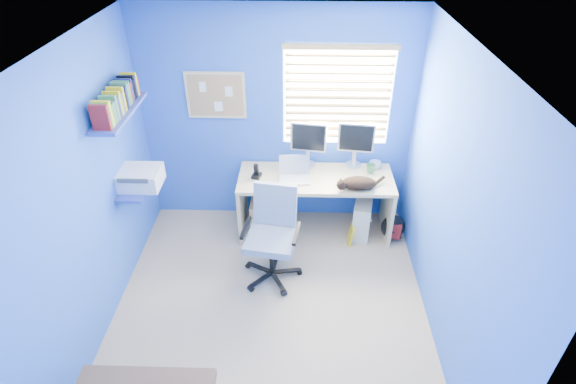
{
  "coord_description": "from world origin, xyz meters",
  "views": [
    {
      "loc": [
        0.25,
        -2.94,
        3.4
      ],
      "look_at": [
        0.15,
        0.65,
        0.95
      ],
      "focal_mm": 28.0,
      "sensor_mm": 36.0,
      "label": 1
    }
  ],
  "objects_px": {
    "desk": "(315,204)",
    "laptop": "(294,171)",
    "cat": "(359,183)",
    "office_chair": "(272,246)",
    "tower_pc": "(362,217)"
  },
  "relations": [
    {
      "from": "laptop",
      "to": "office_chair",
      "type": "distance_m",
      "value": 0.86
    },
    {
      "from": "desk",
      "to": "cat",
      "type": "xyz_separation_m",
      "value": [
        0.45,
        -0.21,
        0.44
      ]
    },
    {
      "from": "desk",
      "to": "office_chair",
      "type": "height_order",
      "value": "office_chair"
    },
    {
      "from": "desk",
      "to": "cat",
      "type": "height_order",
      "value": "cat"
    },
    {
      "from": "tower_pc",
      "to": "laptop",
      "type": "bearing_deg",
      "value": -166.92
    },
    {
      "from": "desk",
      "to": "laptop",
      "type": "height_order",
      "value": "laptop"
    },
    {
      "from": "laptop",
      "to": "office_chair",
      "type": "xyz_separation_m",
      "value": [
        -0.21,
        -0.69,
        -0.48
      ]
    },
    {
      "from": "desk",
      "to": "tower_pc",
      "type": "distance_m",
      "value": 0.58
    },
    {
      "from": "office_chair",
      "to": "cat",
      "type": "bearing_deg",
      "value": 30.94
    },
    {
      "from": "cat",
      "to": "tower_pc",
      "type": "bearing_deg",
      "value": 41.81
    },
    {
      "from": "cat",
      "to": "tower_pc",
      "type": "height_order",
      "value": "cat"
    },
    {
      "from": "cat",
      "to": "tower_pc",
      "type": "distance_m",
      "value": 0.62
    },
    {
      "from": "tower_pc",
      "to": "office_chair",
      "type": "distance_m",
      "value": 1.24
    },
    {
      "from": "cat",
      "to": "office_chair",
      "type": "distance_m",
      "value": 1.13
    },
    {
      "from": "desk",
      "to": "cat",
      "type": "relative_size",
      "value": 4.58
    }
  ]
}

